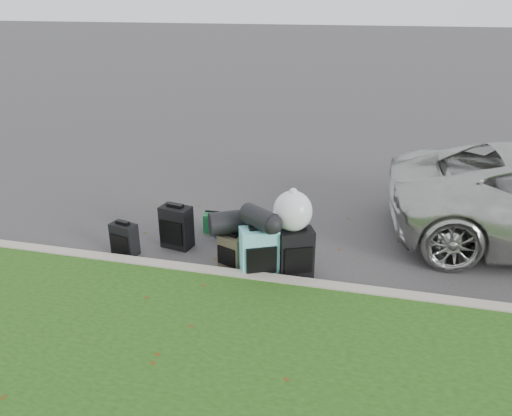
% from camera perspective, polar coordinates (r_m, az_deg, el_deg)
% --- Properties ---
extents(ground, '(120.00, 120.00, 0.00)m').
position_cam_1_polar(ground, '(7.37, 0.39, -4.60)').
color(ground, '#383535').
rests_on(ground, ground).
extents(curb, '(120.00, 0.18, 0.15)m').
position_cam_1_polar(curb, '(6.49, -1.67, -8.02)').
color(curb, '#9E937F').
rests_on(curb, ground).
extents(suitcase_small_black, '(0.41, 0.29, 0.47)m').
position_cam_1_polar(suitcase_small_black, '(7.35, -14.79, -3.46)').
color(suitcase_small_black, black).
rests_on(suitcase_small_black, ground).
extents(suitcase_large_black_left, '(0.48, 0.34, 0.63)m').
position_cam_1_polar(suitcase_large_black_left, '(7.37, -9.06, -2.15)').
color(suitcase_large_black_left, black).
rests_on(suitcase_large_black_left, ground).
extents(suitcase_olive, '(0.40, 0.33, 0.47)m').
position_cam_1_polar(suitcase_olive, '(6.78, -2.78, -4.99)').
color(suitcase_olive, '#3C3626').
rests_on(suitcase_olive, ground).
extents(suitcase_teal, '(0.56, 0.47, 0.69)m').
position_cam_1_polar(suitcase_teal, '(6.51, 0.36, -5.15)').
color(suitcase_teal, '#52A2A5').
rests_on(suitcase_teal, ground).
extents(suitcase_large_black_right, '(0.51, 0.42, 0.66)m').
position_cam_1_polar(suitcase_large_black_right, '(6.56, 4.58, -5.15)').
color(suitcase_large_black_right, black).
rests_on(suitcase_large_black_right, ground).
extents(tote_green, '(0.27, 0.22, 0.30)m').
position_cam_1_polar(tote_green, '(7.84, -4.93, -1.67)').
color(tote_green, '#197135').
rests_on(tote_green, ground).
extents(tote_navy, '(0.36, 0.32, 0.32)m').
position_cam_1_polar(tote_navy, '(7.61, -3.34, -2.35)').
color(tote_navy, navy).
rests_on(tote_navy, ground).
extents(duffel_left, '(0.67, 0.56, 0.32)m').
position_cam_1_polar(duffel_left, '(6.68, -2.82, -1.63)').
color(duffel_left, black).
rests_on(duffel_left, suitcase_olive).
extents(duffel_right, '(0.56, 0.51, 0.28)m').
position_cam_1_polar(duffel_right, '(6.32, 0.38, -1.17)').
color(duffel_right, black).
rests_on(duffel_right, suitcase_teal).
extents(trash_bag, '(0.50, 0.50, 0.50)m').
position_cam_1_polar(trash_bag, '(6.33, 4.21, -0.34)').
color(trash_bag, silver).
rests_on(trash_bag, suitcase_large_black_right).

